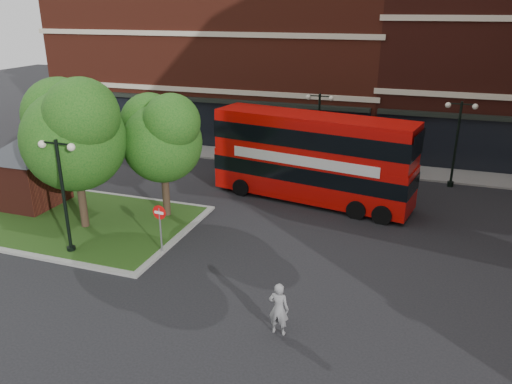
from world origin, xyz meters
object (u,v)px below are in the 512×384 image
at_px(bus, 312,152).
at_px(woman, 279,309).
at_px(car_silver, 273,155).
at_px(car_white, 381,161).

bearing_deg(bus, woman, -71.22).
bearing_deg(car_silver, woman, -165.08).
height_order(car_silver, car_white, car_silver).
distance_m(woman, car_silver, 18.27).
bearing_deg(woman, bus, -80.01).
distance_m(bus, woman, 12.19).
xyz_separation_m(woman, car_silver, (-5.57, 17.40, -0.19)).
relative_size(bus, car_silver, 2.61).
distance_m(bus, car_silver, 6.96).
relative_size(bus, car_white, 2.61).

